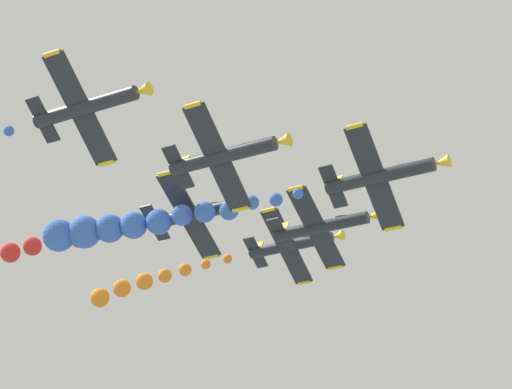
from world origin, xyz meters
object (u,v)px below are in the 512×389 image
object	(u,v)px
airplane_right_outer	(292,245)
airplane_lead	(382,176)
airplane_left_inner	(323,226)
airplane_right_inner	(225,156)
airplane_left_outer	(195,214)
airplane_trailing	(87,107)

from	to	relation	value
airplane_right_outer	airplane_lead	bearing A→B (deg)	44.08
airplane_left_inner	airplane_right_inner	size ratio (longest dim) A/B	1.00
airplane_left_inner	airplane_right_outer	bearing A→B (deg)	-139.79
airplane_left_outer	airplane_right_outer	world-z (taller)	airplane_right_outer
airplane_right_outer	airplane_trailing	size ratio (longest dim) A/B	1.00
airplane_left_outer	airplane_lead	bearing A→B (deg)	88.63
airplane_right_inner	airplane_trailing	distance (m)	10.87
airplane_left_outer	airplane_trailing	bearing A→B (deg)	2.49
airplane_trailing	airplane_right_outer	bearing A→B (deg)	179.12
airplane_lead	airplane_left_inner	xyz separation A→B (m)	(-8.10, -8.90, 0.55)
airplane_left_inner	airplane_left_outer	bearing A→B (deg)	-47.81
airplane_right_outer	airplane_trailing	distance (m)	32.74
airplane_right_inner	airplane_left_inner	bearing A→B (deg)	178.52
airplane_trailing	airplane_right_inner	bearing A→B (deg)	136.18
airplane_right_inner	airplane_left_outer	xyz separation A→B (m)	(-8.82, -8.05, 0.31)
airplane_left_inner	airplane_trailing	distance (m)	25.45
airplane_right_inner	airplane_trailing	xyz separation A→B (m)	(7.64, -7.33, 2.42)
airplane_left_inner	airplane_lead	bearing A→B (deg)	47.69
airplane_left_outer	airplane_right_outer	distance (m)	16.53
airplane_lead	airplane_right_outer	bearing A→B (deg)	-135.92
airplane_lead	airplane_right_outer	world-z (taller)	airplane_right_outer
airplane_right_outer	airplane_left_outer	bearing A→B (deg)	-4.29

